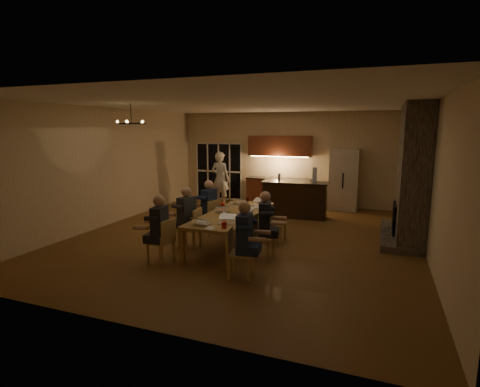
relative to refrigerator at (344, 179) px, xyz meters
name	(u,v)px	position (x,y,z in m)	size (l,w,h in m)	color
floor	(246,237)	(-1.90, -4.15, -1.00)	(9.00, 9.00, 0.00)	brown
back_wall	(290,159)	(-1.90, 0.37, 0.60)	(8.00, 0.04, 3.20)	beige
left_wall	(109,167)	(-5.92, -4.15, 0.60)	(0.04, 9.00, 3.20)	beige
right_wall	(434,181)	(2.12, -4.15, 0.60)	(0.04, 9.00, 3.20)	beige
ceiling	(246,103)	(-1.90, -4.15, 2.22)	(8.00, 9.00, 0.04)	white
french_doors	(219,171)	(-4.60, 0.32, 0.05)	(1.86, 0.08, 2.10)	black
fireplace	(412,174)	(1.80, -2.95, 0.60)	(0.58, 2.50, 3.20)	#6E6657
kitchenette	(279,171)	(-2.20, 0.05, 0.20)	(2.24, 0.68, 2.40)	brown
refrigerator	(344,179)	(0.00, 0.00, 0.00)	(0.90, 0.68, 2.00)	beige
dining_table	(233,229)	(-1.96, -4.85, -0.62)	(1.10, 3.00, 0.75)	#B78449
bar_island	(295,199)	(-1.26, -1.63, -0.46)	(1.95, 0.68, 1.08)	black
chair_left_near	(161,241)	(-2.88, -6.40, -0.55)	(0.44, 0.44, 0.89)	tan
chair_left_mid	(189,228)	(-2.81, -5.34, -0.55)	(0.44, 0.44, 0.89)	tan
chair_left_far	(208,217)	(-2.89, -4.20, -0.55)	(0.44, 0.44, 0.89)	tan
chair_right_near	(241,253)	(-1.14, -6.52, -0.55)	(0.44, 0.44, 0.89)	tan
chair_right_mid	(263,237)	(-1.08, -5.41, -0.55)	(0.44, 0.44, 0.89)	tan
chair_right_far	(276,223)	(-1.13, -4.24, -0.55)	(0.44, 0.44, 0.89)	tan
person_left_near	(160,230)	(-2.84, -6.46, -0.31)	(0.60, 0.60, 1.38)	#202229
person_right_near	(244,240)	(-1.08, -6.49, -0.31)	(0.60, 0.60, 1.38)	#1F2D4E
person_left_mid	(187,217)	(-2.86, -5.36, -0.31)	(0.60, 0.60, 1.38)	#32373C
person_right_mid	(265,224)	(-1.05, -5.33, -0.31)	(0.60, 0.60, 1.38)	#202229
person_left_far	(209,207)	(-2.85, -4.22, -0.31)	(0.60, 0.60, 1.38)	#1F2D4E
standing_person	(220,179)	(-4.05, -0.81, -0.07)	(0.68, 0.45, 1.86)	silver
chandelier	(131,124)	(-4.30, -5.24, 1.75)	(0.64, 0.64, 0.03)	black
laptop_a	(203,219)	(-2.16, -5.97, -0.14)	(0.32, 0.28, 0.23)	silver
laptop_b	(226,218)	(-1.73, -5.78, -0.14)	(0.32, 0.28, 0.23)	silver
laptop_c	(222,207)	(-2.26, -4.76, -0.14)	(0.32, 0.28, 0.23)	silver
laptop_d	(245,210)	(-1.67, -4.88, -0.14)	(0.32, 0.28, 0.23)	silver
laptop_e	(241,199)	(-2.17, -3.75, -0.14)	(0.32, 0.28, 0.23)	silver
laptop_f	(258,201)	(-1.69, -3.82, -0.14)	(0.32, 0.28, 0.23)	silver
mug_front	(224,215)	(-2.00, -5.25, -0.20)	(0.09, 0.09, 0.10)	white
mug_mid	(243,207)	(-1.91, -4.34, -0.20)	(0.08, 0.08, 0.10)	white
mug_back	(231,203)	(-2.32, -4.05, -0.20)	(0.08, 0.08, 0.10)	white
redcup_near	(224,225)	(-1.64, -6.10, -0.19)	(0.10, 0.10, 0.12)	#B6190C
redcup_mid	(223,205)	(-2.41, -4.38, -0.19)	(0.10, 0.10, 0.12)	#B6190C
redcup_far	(260,200)	(-1.76, -3.48, -0.19)	(0.10, 0.10, 0.12)	#B6190C
can_silver	(224,217)	(-1.89, -5.51, -0.19)	(0.07, 0.07, 0.12)	#B2B2B7
can_cola	(247,199)	(-2.12, -3.43, -0.19)	(0.06, 0.06, 0.12)	#3F0F0C
plate_near	(242,219)	(-1.55, -5.34, -0.24)	(0.27, 0.27, 0.02)	white
plate_left	(203,221)	(-2.25, -5.78, -0.24)	(0.24, 0.24, 0.02)	white
plate_far	(260,208)	(-1.57, -4.09, -0.24)	(0.26, 0.26, 0.02)	white
notepad	(210,228)	(-1.87, -6.23, -0.24)	(0.16, 0.22, 0.01)	white
bar_bottle	(279,177)	(-1.74, -1.66, 0.20)	(0.08, 0.08, 0.24)	#99999E
bar_blender	(314,175)	(-0.71, -1.52, 0.30)	(0.14, 0.14, 0.43)	silver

